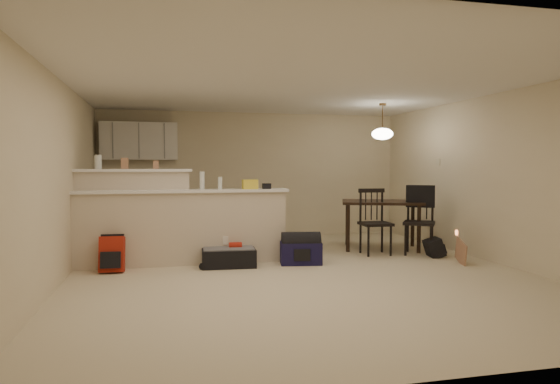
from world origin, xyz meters
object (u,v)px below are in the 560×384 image
object	(u,v)px
red_backpack	(112,255)
dining_chair_far	(419,221)
pendant_lamp	(382,133)
dining_table	(382,207)
navy_duffel	(301,253)
suitcase	(229,257)
black_daypack	(434,248)
dining_chair_near	(376,222)

from	to	relation	value
red_backpack	dining_chair_far	bearing A→B (deg)	6.59
dining_chair_far	pendant_lamp	bearing A→B (deg)	152.76
pendant_lamp	dining_table	bearing A→B (deg)	-135.00
dining_table	dining_chair_far	bearing A→B (deg)	-40.07
dining_chair_far	navy_duffel	xyz separation A→B (m)	(-2.08, -0.33, -0.39)
dining_table	suitcase	xyz separation A→B (m)	(-2.76, -0.88, -0.60)
navy_duffel	black_daypack	distance (m)	2.21
dining_chair_far	navy_duffel	world-z (taller)	dining_chair_far
pendant_lamp	black_daypack	distance (m)	2.11
dining_table	pendant_lamp	bearing A→B (deg)	65.04
pendant_lamp	suitcase	bearing A→B (deg)	-162.28
dining_chair_near	black_daypack	xyz separation A→B (m)	(0.82, -0.40, -0.39)
dining_chair_far	black_daypack	world-z (taller)	dining_chair_far
dining_table	pendant_lamp	distance (m)	1.26
dining_table	black_daypack	world-z (taller)	dining_table
dining_chair_near	navy_duffel	world-z (taller)	dining_chair_near
suitcase	dining_chair_near	bearing A→B (deg)	12.95
dining_chair_near	suitcase	size ratio (longest dim) A/B	1.41
navy_duffel	black_daypack	size ratio (longest dim) A/B	1.85
navy_duffel	suitcase	bearing A→B (deg)	-175.42
red_backpack	navy_duffel	bearing A→B (deg)	2.08
dining_chair_far	red_backpack	xyz separation A→B (m)	(-4.71, -0.27, -0.31)
pendant_lamp	black_daypack	xyz separation A→B (m)	(0.50, -0.88, -1.85)
dining_table	red_backpack	size ratio (longest dim) A/B	3.25
red_backpack	pendant_lamp	bearing A→B (deg)	15.10
dining_table	red_backpack	distance (m)	4.46
pendant_lamp	red_backpack	xyz separation A→B (m)	(-4.34, -0.91, -1.75)
dining_chair_near	dining_chair_far	size ratio (longest dim) A/B	0.97
dining_chair_near	red_backpack	bearing A→B (deg)	-171.89
suitcase	navy_duffel	bearing A→B (deg)	-0.96
dining_table	navy_duffel	size ratio (longest dim) A/B	2.63
dining_table	dining_chair_near	xyz separation A→B (m)	(-0.32, -0.48, -0.20)
suitcase	black_daypack	bearing A→B (deg)	3.57
dining_chair_far	dining_chair_near	bearing A→B (deg)	-159.96
black_daypack	pendant_lamp	bearing A→B (deg)	40.71
pendant_lamp	dining_chair_far	world-z (taller)	pendant_lamp
black_daypack	suitcase	bearing A→B (deg)	101.39
suitcase	navy_duffel	distance (m)	1.05
dining_chair_near	black_daypack	world-z (taller)	dining_chair_near
dining_table	dining_chair_near	bearing A→B (deg)	-103.92
red_backpack	black_daypack	xyz separation A→B (m)	(4.84, 0.03, -0.10)
pendant_lamp	suitcase	size ratio (longest dim) A/B	0.82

